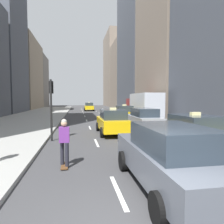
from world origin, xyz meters
TOP-DOWN VIEW (x-y plane):
  - sidewalk_left at (-7.00, 27.00)m, footprint 8.00×66.00m
  - lane_markings at (2.60, 23.00)m, footprint 5.72×56.00m
  - building_row_right at (12.00, 36.50)m, footprint 6.00×75.39m
  - taxi_lead at (4.00, 19.08)m, footprint 2.02×4.40m
  - taxi_second at (1.20, 39.60)m, footprint 2.02×4.40m
  - taxi_third at (4.00, 5.32)m, footprint 2.02×4.40m
  - taxi_fourth at (1.20, 10.78)m, footprint 2.02×4.40m
  - sedan_black_near at (4.00, 12.32)m, footprint 2.02×4.96m
  - sedan_silver_behind at (1.20, 1.93)m, footprint 2.02×4.92m
  - box_truck at (6.80, 20.73)m, footprint 2.58×8.40m
  - skateboarder at (-1.71, 4.21)m, footprint 0.36×0.80m
  - traffic_light_pole at (-2.75, 9.08)m, footprint 0.24×0.42m

SIDE VIEW (x-z plane):
  - lane_markings at x=2.60m, z-range 0.00..0.01m
  - sidewalk_left at x=-7.00m, z-range 0.00..0.15m
  - taxi_lead at x=4.00m, z-range -0.05..1.82m
  - taxi_second at x=1.20m, z-range -0.05..1.82m
  - taxi_third at x=4.00m, z-range -0.05..1.82m
  - taxi_fourth at x=1.20m, z-range -0.05..1.82m
  - sedan_black_near at x=4.00m, z-range 0.02..1.75m
  - sedan_silver_behind at x=1.20m, z-range 0.02..1.78m
  - skateboarder at x=-1.71m, z-range 0.09..1.84m
  - box_truck at x=6.80m, z-range 0.14..3.29m
  - traffic_light_pole at x=-2.75m, z-range 0.61..4.21m
  - building_row_right at x=12.00m, z-range -2.05..29.06m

